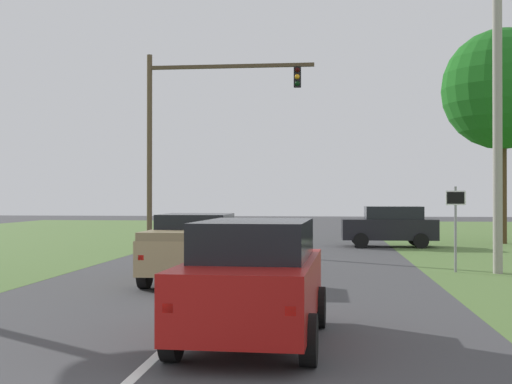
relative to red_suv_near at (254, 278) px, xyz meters
The scene contains 8 objects.
ground_plane 7.91m from the red_suv_near, 99.53° to the left, with size 120.00×120.00×0.00m, color #424244.
red_suv_near is the anchor object (origin of this frame).
pickup_truck_lead 7.78m from the red_suv_near, 107.90° to the left, with size 2.33×5.49×1.84m.
traffic_light 20.54m from the red_suv_near, 104.85° to the left, with size 7.62×0.40×8.79m.
keep_moving_sign 11.58m from the red_suv_near, 64.19° to the left, with size 0.60×0.09×2.62m.
oak_tree_right 26.20m from the red_suv_near, 67.53° to the left, with size 5.91×5.91×10.55m.
crossing_suv_far 21.14m from the red_suv_near, 79.15° to the left, with size 4.30×2.14×1.86m.
utility_pole_right 12.65m from the red_suv_near, 58.56° to the left, with size 0.28×0.28×10.39m, color #9E998E.
Camera 1 is at (2.48, -5.64, 2.31)m, focal length 47.25 mm.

